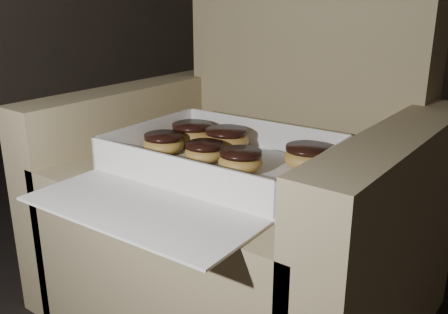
% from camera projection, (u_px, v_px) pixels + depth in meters
% --- Properties ---
extents(floor, '(4.50, 4.50, 0.00)m').
position_uv_depth(floor, '(277.00, 285.00, 1.31)').
color(floor, black).
rests_on(floor, ground).
extents(armchair, '(0.80, 0.68, 0.84)m').
position_uv_depth(armchair, '(247.00, 200.00, 1.17)').
color(armchair, tan).
rests_on(armchair, floor).
extents(bakery_box, '(0.45, 0.53, 0.07)m').
position_uv_depth(bakery_box, '(212.00, 170.00, 1.01)').
color(bakery_box, white).
rests_on(bakery_box, armchair).
extents(donut_a, '(0.10, 0.10, 0.05)m').
position_uv_depth(donut_a, '(308.00, 156.00, 1.02)').
color(donut_a, '#BA9241').
rests_on(donut_a, bakery_box).
extents(donut_b, '(0.09, 0.09, 0.05)m').
position_uv_depth(donut_b, '(164.00, 143.00, 1.12)').
color(donut_b, '#BA9241').
rests_on(donut_b, bakery_box).
extents(donut_c, '(0.10, 0.10, 0.05)m').
position_uv_depth(donut_c, '(192.00, 133.00, 1.19)').
color(donut_c, '#BA9241').
rests_on(donut_c, bakery_box).
extents(donut_d, '(0.10, 0.10, 0.05)m').
position_uv_depth(donut_d, '(226.00, 139.00, 1.14)').
color(donut_d, '#BA9241').
rests_on(donut_d, bakery_box).
extents(donut_e, '(0.09, 0.09, 0.05)m').
position_uv_depth(donut_e, '(241.00, 161.00, 1.00)').
color(donut_e, '#BA9241').
rests_on(donut_e, bakery_box).
extents(donut_f, '(0.09, 0.09, 0.04)m').
position_uv_depth(donut_f, '(204.00, 152.00, 1.06)').
color(donut_f, '#BA9241').
rests_on(donut_f, bakery_box).
extents(crumb_a, '(0.01, 0.01, 0.00)m').
position_uv_depth(crumb_a, '(258.00, 200.00, 0.87)').
color(crumb_a, black).
rests_on(crumb_a, bakery_box).
extents(crumb_b, '(0.01, 0.01, 0.00)m').
position_uv_depth(crumb_b, '(227.00, 186.00, 0.93)').
color(crumb_b, black).
rests_on(crumb_b, bakery_box).
extents(crumb_c, '(0.01, 0.01, 0.00)m').
position_uv_depth(crumb_c, '(161.00, 163.00, 1.06)').
color(crumb_c, black).
rests_on(crumb_c, bakery_box).
extents(crumb_d, '(0.01, 0.01, 0.00)m').
position_uv_depth(crumb_d, '(289.00, 187.00, 0.93)').
color(crumb_d, black).
rests_on(crumb_d, bakery_box).
extents(crumb_e, '(0.01, 0.01, 0.00)m').
position_uv_depth(crumb_e, '(262.00, 193.00, 0.90)').
color(crumb_e, black).
rests_on(crumb_e, bakery_box).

